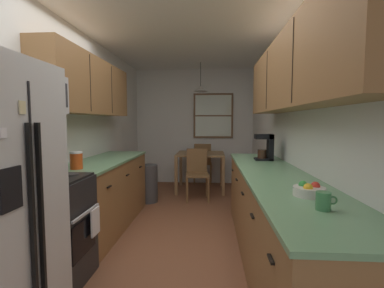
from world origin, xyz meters
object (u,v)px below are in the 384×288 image
(coffee_maker, at_px, (266,147))
(dining_chair_near, at_px, (197,171))
(dining_chair_far, at_px, (203,161))
(fruit_bowl, at_px, (309,190))
(trash_bin, at_px, (148,183))
(dining_table, at_px, (200,159))
(storage_canister, at_px, (76,160))
(table_serving_bowl, at_px, (201,151))
(microwave_over_range, at_px, (28,93))
(stove_range, at_px, (47,230))
(mug_by_coffeemaker, at_px, (324,201))

(coffee_maker, bearing_deg, dining_chair_near, 125.12)
(dining_chair_far, bearing_deg, fruit_bowl, -79.10)
(trash_bin, bearing_deg, fruit_bowl, -58.47)
(coffee_maker, bearing_deg, dining_table, 114.63)
(storage_canister, xyz_separation_m, table_serving_bowl, (1.18, 2.81, -0.20))
(storage_canister, height_order, coffee_maker, coffee_maker)
(microwave_over_range, distance_m, trash_bin, 2.82)
(dining_chair_near, xyz_separation_m, trash_bin, (-0.84, -0.23, -0.18))
(stove_range, xyz_separation_m, coffee_maker, (2.08, 1.36, 0.60))
(dining_chair_far, height_order, coffee_maker, coffee_maker)
(stove_range, height_order, dining_table, stove_range)
(trash_bin, distance_m, fruit_bowl, 3.37)
(dining_table, distance_m, table_serving_bowl, 0.14)
(dining_chair_near, bearing_deg, storage_canister, -117.85)
(dining_chair_near, bearing_deg, dining_chair_far, 87.39)
(dining_chair_far, bearing_deg, microwave_over_range, -108.08)
(stove_range, distance_m, coffee_maker, 2.55)
(storage_canister, bearing_deg, table_serving_bowl, 67.31)
(storage_canister, bearing_deg, dining_table, 67.27)
(mug_by_coffeemaker, bearing_deg, microwave_over_range, 163.03)
(microwave_over_range, distance_m, dining_chair_near, 3.18)
(microwave_over_range, relative_size, dining_chair_near, 0.66)
(dining_chair_far, xyz_separation_m, storage_canister, (-1.20, -3.44, 0.49))
(coffee_maker, xyz_separation_m, mug_by_coffeemaker, (-0.07, -2.01, -0.12))
(dining_table, bearing_deg, stove_range, -109.18)
(fruit_bowl, bearing_deg, microwave_over_range, 170.71)
(dining_table, height_order, trash_bin, dining_table)
(stove_range, bearing_deg, dining_table, 70.82)
(stove_range, bearing_deg, dining_chair_far, 73.40)
(coffee_maker, distance_m, table_serving_bowl, 2.22)
(stove_range, relative_size, fruit_bowl, 5.38)
(mug_by_coffeemaker, bearing_deg, coffee_maker, 87.93)
(dining_chair_far, bearing_deg, mug_by_coffeemaker, -80.06)
(trash_bin, xyz_separation_m, storage_canister, (-0.30, -1.92, 0.67))
(mug_by_coffeemaker, xyz_separation_m, table_serving_bowl, (-0.83, 4.01, -0.16))
(stove_range, height_order, microwave_over_range, microwave_over_range)
(stove_range, relative_size, mug_by_coffeemaker, 9.43)
(fruit_bowl, bearing_deg, dining_chair_near, 106.32)
(fruit_bowl, bearing_deg, stove_range, 170.21)
(microwave_over_range, xyz_separation_m, fruit_bowl, (2.14, -0.35, -0.68))
(microwave_over_range, height_order, mug_by_coffeemaker, microwave_over_range)
(dining_chair_far, height_order, fruit_bowl, fruit_bowl)
(mug_by_coffeemaker, relative_size, table_serving_bowl, 0.54)
(stove_range, distance_m, trash_bin, 2.49)
(stove_range, distance_m, storage_canister, 0.76)
(mug_by_coffeemaker, bearing_deg, dining_chair_near, 104.58)
(stove_range, xyz_separation_m, dining_table, (1.17, 3.35, 0.17))
(coffee_maker, relative_size, mug_by_coffeemaker, 2.82)
(dining_chair_near, distance_m, storage_canister, 2.48)
(dining_chair_near, xyz_separation_m, storage_canister, (-1.14, -2.15, 0.49))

